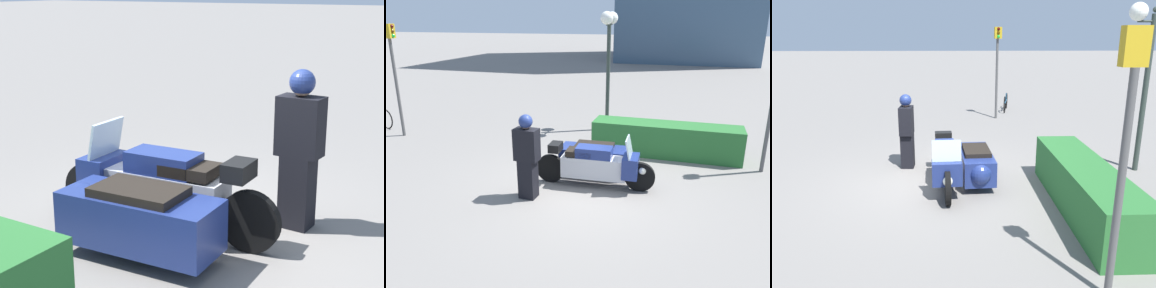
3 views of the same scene
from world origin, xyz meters
TOP-DOWN VIEW (x-y plane):
  - ground_plane at (0.00, 0.00)m, footprint 160.00×160.00m
  - police_motorcycle at (0.26, 0.55)m, footprint 2.59×1.25m
  - officer_rider at (-0.88, -0.71)m, footprint 0.48×0.31m
  - hedge_bush_curbside at (1.54, 2.62)m, footprint 3.81×0.83m
  - twin_lamp_post at (-0.48, 4.56)m, footprint 0.38×1.08m
  - traffic_light_far at (-6.31, 2.03)m, footprint 0.23×0.27m

SIDE VIEW (x-z plane):
  - ground_plane at x=0.00m, z-range 0.00..0.00m
  - hedge_bush_curbside at x=1.54m, z-range 0.00..0.86m
  - police_motorcycle at x=0.26m, z-range -0.12..1.03m
  - officer_rider at x=-0.88m, z-range 0.05..1.77m
  - traffic_light_far at x=-6.31m, z-range 0.53..3.84m
  - twin_lamp_post at x=-0.48m, z-range 1.10..4.76m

